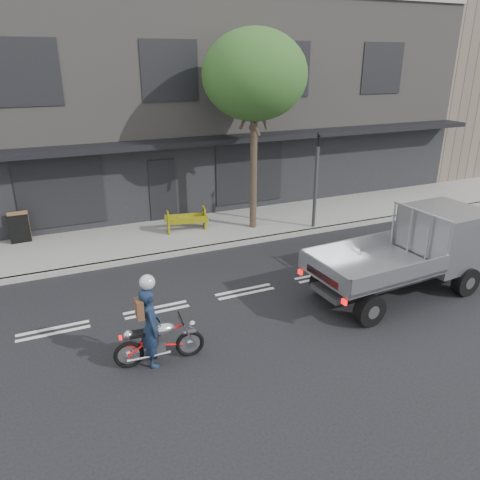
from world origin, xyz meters
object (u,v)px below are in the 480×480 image
Objects in this scene: rider at (151,327)px; construction_barrier at (188,221)px; motorcycle at (159,341)px; street_tree at (255,76)px; traffic_light_pole at (316,186)px; flatbed_ute at (431,242)px; sandwich_board at (19,229)px.

construction_barrier is (2.89, 6.67, -0.31)m from rider.
motorcycle is at bearing -112.37° from construction_barrier.
rider is 7.28m from construction_barrier.
traffic_light_pole is (2.00, -0.85, -3.63)m from street_tree.
street_tree is at bearing 109.52° from flatbed_ute.
flatbed_ute reaches higher than rider.
motorcycle is at bearing -73.71° from sandwich_board.
flatbed_ute is 12.50m from sandwich_board.
street_tree reaches higher than flatbed_ute.
traffic_light_pole is at bearing -15.94° from sandwich_board.
flatbed_ute reaches higher than construction_barrier.
flatbed_ute is (2.47, -5.81, -4.00)m from street_tree.
traffic_light_pole is 4.60m from construction_barrier.
street_tree is at bearing -13.39° from sandwich_board.
traffic_light_pole is at bearing -23.03° from street_tree.
traffic_light_pole is 9.96m from sandwich_board.
construction_barrier is at bearing 170.41° from street_tree.
motorcycle is 0.39m from rider.
traffic_light_pole reaches higher than rider.
flatbed_ute is at bearing -66.98° from street_tree.
motorcycle is at bearing -142.32° from traffic_light_pole.
flatbed_ute is (0.47, -4.96, -0.38)m from traffic_light_pole.
flatbed_ute is at bearing -52.50° from construction_barrier.
motorcycle is 1.32× the size of construction_barrier.
flatbed_ute is at bearing 8.85° from motorcycle.
motorcycle is 0.38× the size of flatbed_ute.
flatbed_ute is at bearing -81.22° from rider.
motorcycle is at bearing -128.70° from street_tree.
flatbed_ute is 7.85m from construction_barrier.
rider is at bearing -174.74° from motorcycle.
sandwich_board is (-7.63, 1.52, -4.63)m from street_tree.
motorcycle is (-7.03, -5.43, -1.16)m from traffic_light_pole.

